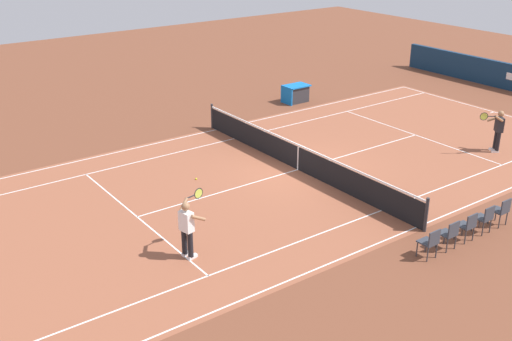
% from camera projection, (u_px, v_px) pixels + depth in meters
% --- Properties ---
extents(ground_plane, '(60.00, 60.00, 0.00)m').
position_uv_depth(ground_plane, '(298.00, 170.00, 22.39)').
color(ground_plane, brown).
extents(court_slab, '(24.20, 11.40, 0.00)m').
position_uv_depth(court_slab, '(298.00, 170.00, 22.39)').
color(court_slab, '#935138').
rests_on(court_slab, ground_plane).
extents(court_line_markings, '(23.85, 11.05, 0.01)m').
position_uv_depth(court_line_markings, '(298.00, 170.00, 22.39)').
color(court_line_markings, white).
rests_on(court_line_markings, ground_plane).
extents(tennis_net, '(0.10, 11.70, 1.08)m').
position_uv_depth(tennis_net, '(298.00, 157.00, 22.20)').
color(tennis_net, '#2D2D33').
rests_on(tennis_net, ground_plane).
extents(tennis_player_near, '(1.01, 0.84, 1.70)m').
position_uv_depth(tennis_player_near, '(187.00, 226.00, 16.37)').
color(tennis_player_near, black).
rests_on(tennis_player_near, ground_plane).
extents(tennis_player_far, '(1.18, 0.75, 1.70)m').
position_uv_depth(tennis_player_far, '(498.00, 129.00, 23.74)').
color(tennis_player_far, black).
rests_on(tennis_player_far, ground_plane).
extents(tennis_ball, '(0.07, 0.07, 0.07)m').
position_uv_depth(tennis_ball, '(196.00, 179.00, 21.53)').
color(tennis_ball, '#CCE01E').
rests_on(tennis_ball, ground_plane).
extents(spectator_chair_0, '(0.44, 0.44, 0.88)m').
position_uv_depth(spectator_chair_0, '(502.00, 210.00, 18.21)').
color(spectator_chair_0, '#38383D').
rests_on(spectator_chair_0, ground_plane).
extents(spectator_chair_1, '(0.44, 0.44, 0.88)m').
position_uv_depth(spectator_chair_1, '(485.00, 217.00, 17.78)').
color(spectator_chair_1, '#38383D').
rests_on(spectator_chair_1, ground_plane).
extents(spectator_chair_2, '(0.44, 0.44, 0.88)m').
position_uv_depth(spectator_chair_2, '(468.00, 225.00, 17.34)').
color(spectator_chair_2, '#38383D').
rests_on(spectator_chair_2, ground_plane).
extents(spectator_chair_3, '(0.44, 0.44, 0.88)m').
position_uv_depth(spectator_chair_3, '(449.00, 233.00, 16.90)').
color(spectator_chair_3, '#38383D').
rests_on(spectator_chair_3, ground_plane).
extents(spectator_chair_4, '(0.44, 0.44, 0.88)m').
position_uv_depth(spectator_chair_4, '(430.00, 241.00, 16.47)').
color(spectator_chair_4, '#38383D').
rests_on(spectator_chair_4, ground_plane).
extents(equipment_cart_tarped, '(1.25, 0.84, 0.85)m').
position_uv_depth(equipment_cart_tarped, '(296.00, 93.00, 30.18)').
color(equipment_cart_tarped, '#2D2D33').
rests_on(equipment_cart_tarped, ground_plane).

